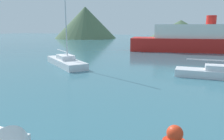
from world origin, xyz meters
TOP-DOWN VIEW (x-y plane):
  - sailboat_inner at (-9.27, 19.75)m, footprint 8.10×6.68m
  - sailboat_middle at (7.00, 20.07)m, footprint 7.46×2.33m
  - ferry_distant at (6.05, 43.34)m, footprint 29.48×12.65m
  - buoy_marker at (5.18, 6.40)m, footprint 0.87×0.87m
  - hill_west at (-39.79, 75.67)m, footprint 24.44×24.44m
  - hill_central at (-3.42, 78.14)m, footprint 24.27×24.27m

SIDE VIEW (x-z plane):
  - buoy_marker at x=5.18m, z-range -0.09..0.91m
  - sailboat_middle at x=7.00m, z-range -3.62..4.54m
  - sailboat_inner at x=-9.27m, z-range -4.71..5.71m
  - ferry_distant at x=6.05m, z-range -1.09..5.45m
  - hill_central at x=-3.42m, z-range 0.00..6.78m
  - hill_west at x=-39.79m, z-range 0.00..12.32m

